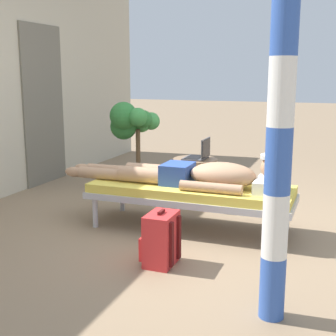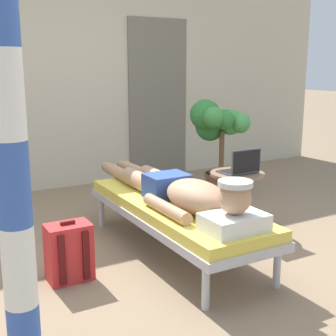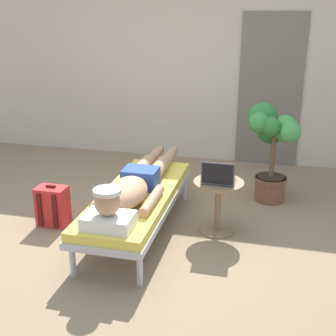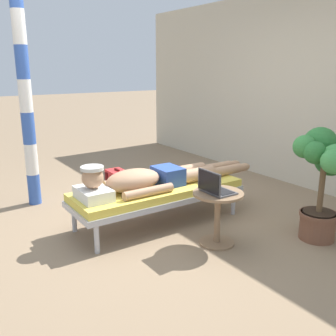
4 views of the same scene
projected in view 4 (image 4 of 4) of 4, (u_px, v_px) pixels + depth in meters
ground_plane at (156, 222)px, 4.21m from camera, size 40.00×40.00×0.00m
house_wall_back at (311, 90)px, 5.21m from camera, size 7.60×0.20×2.70m
lounge_chair at (158, 193)px, 4.12m from camera, size 0.67×1.90×0.42m
person_reclining at (152, 178)px, 4.04m from camera, size 0.53×2.17×0.33m
side_table at (218, 209)px, 3.62m from camera, size 0.48×0.48×0.52m
laptop at (214, 187)px, 3.53m from camera, size 0.31×0.24×0.23m
backpack at (118, 186)px, 4.83m from camera, size 0.30×0.26×0.42m
potted_plant at (325, 169)px, 3.67m from camera, size 0.58×0.56×1.09m
porch_post at (25, 96)px, 4.45m from camera, size 0.15×0.15×2.66m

